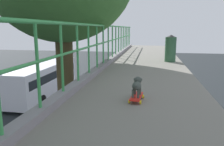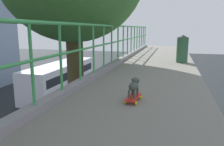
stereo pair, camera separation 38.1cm
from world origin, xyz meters
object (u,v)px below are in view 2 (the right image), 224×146
object	(u,v)px
city_bus	(61,77)
small_dog	(134,85)
toy_skateboard	(133,97)
litter_bin	(182,49)

from	to	relation	value
city_bus	small_dog	bearing A→B (deg)	-57.82
toy_skateboard	small_dog	bearing A→B (deg)	71.93
city_bus	small_dog	size ratio (longest dim) A/B	27.74
toy_skateboard	small_dog	xyz separation A→B (m)	(0.00, 0.01, 0.20)
city_bus	small_dog	distance (m)	18.64
toy_skateboard	litter_bin	distance (m)	4.71
city_bus	small_dog	xyz separation A→B (m)	(9.73, -15.46, 3.68)
city_bus	toy_skateboard	world-z (taller)	toy_skateboard
small_dog	litter_bin	distance (m)	4.69
litter_bin	city_bus	bearing A→B (deg)	134.31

